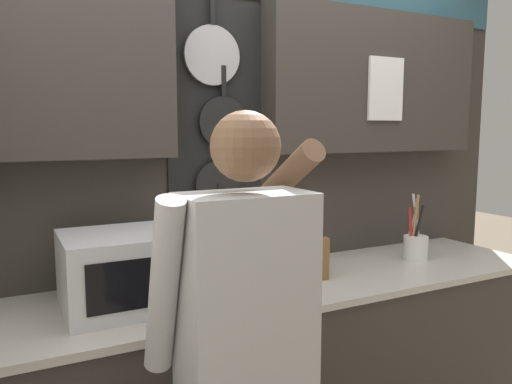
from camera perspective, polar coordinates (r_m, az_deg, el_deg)
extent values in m
cube|color=#38332D|center=(2.47, 4.08, -20.42)|extent=(2.57, 0.65, 0.88)
cube|color=beige|center=(2.29, 4.19, -10.30)|extent=(2.60, 0.68, 0.03)
cube|color=#38332D|center=(2.51, 0.18, -1.13)|extent=(3.17, 0.04, 2.44)
cube|color=#38332D|center=(2.14, -20.46, 13.30)|extent=(0.81, 0.16, 0.73)
cube|color=#38332D|center=(2.77, 13.33, 12.05)|extent=(1.28, 0.16, 0.73)
cube|color=black|center=(2.36, -4.62, 6.60)|extent=(0.47, 0.01, 1.22)
cylinder|color=#B7B7BC|center=(2.35, -5.04, 15.29)|extent=(0.27, 0.02, 0.27)
cube|color=black|center=(2.39, -5.04, 20.50)|extent=(0.02, 0.02, 0.17)
cylinder|color=black|center=(2.35, -3.77, 7.96)|extent=(0.24, 0.02, 0.24)
cube|color=black|center=(2.35, -3.75, 12.56)|extent=(0.02, 0.02, 0.14)
cylinder|color=black|center=(2.35, -4.41, 0.89)|extent=(0.22, 0.02, 0.22)
cube|color=black|center=(2.33, -4.39, 5.19)|extent=(0.02, 0.02, 0.13)
cylinder|color=black|center=(2.40, -4.23, -5.49)|extent=(0.26, 0.02, 0.26)
cube|color=black|center=(2.35, -4.22, -0.76)|extent=(0.02, 0.02, 0.14)
cylinder|color=silver|center=(2.32, -7.03, -2.08)|extent=(0.01, 0.01, 0.18)
ellipsoid|color=silver|center=(2.34, -6.99, -4.52)|extent=(0.04, 0.01, 0.04)
cylinder|color=silver|center=(2.35, -5.19, -2.06)|extent=(0.01, 0.01, 0.19)
ellipsoid|color=silver|center=(2.37, -5.16, -4.67)|extent=(0.05, 0.01, 0.05)
cylinder|color=black|center=(2.38, -3.39, -2.30)|extent=(0.01, 0.01, 0.22)
ellipsoid|color=black|center=(2.41, -3.37, -5.26)|extent=(0.06, 0.01, 0.05)
cylinder|color=silver|center=(2.42, -1.65, -2.07)|extent=(0.01, 0.01, 0.21)
ellipsoid|color=silver|center=(2.44, -1.64, -4.82)|extent=(0.04, 0.01, 0.04)
cube|color=white|center=(2.70, 14.61, 11.32)|extent=(0.22, 0.02, 0.32)
cube|color=silver|center=(1.98, -14.48, -8.55)|extent=(0.48, 0.39, 0.29)
cube|color=black|center=(1.78, -14.70, -10.33)|extent=(0.26, 0.01, 0.18)
cube|color=#333338|center=(1.84, -7.95, -9.62)|extent=(0.10, 0.01, 0.22)
cube|color=brown|center=(2.31, 6.29, -7.31)|extent=(0.13, 0.16, 0.19)
cylinder|color=black|center=(2.24, 6.10, -4.41)|extent=(0.02, 0.03, 0.07)
cylinder|color=black|center=(2.25, 6.57, -4.52)|extent=(0.02, 0.03, 0.06)
cylinder|color=black|center=(2.27, 7.03, -4.53)|extent=(0.02, 0.03, 0.05)
cylinder|color=black|center=(2.28, 7.50, -4.10)|extent=(0.02, 0.03, 0.08)
cylinder|color=white|center=(2.72, 17.75, -6.11)|extent=(0.12, 0.12, 0.13)
cylinder|color=tan|center=(2.68, 17.75, -3.37)|extent=(0.02, 0.05, 0.29)
cylinder|color=tan|center=(2.72, 18.00, -3.52)|extent=(0.05, 0.02, 0.27)
cylinder|color=silver|center=(2.71, 17.24, -4.25)|extent=(0.05, 0.04, 0.20)
cylinder|color=black|center=(2.69, 18.02, -3.92)|extent=(0.04, 0.05, 0.24)
cylinder|color=silver|center=(2.71, 17.87, -3.29)|extent=(0.02, 0.07, 0.29)
cylinder|color=red|center=(2.70, 17.25, -4.01)|extent=(0.03, 0.02, 0.23)
cylinder|color=tan|center=(2.71, 17.78, -3.99)|extent=(0.03, 0.02, 0.23)
cube|color=#BCBCBC|center=(1.47, -1.18, -11.78)|extent=(0.38, 0.22, 0.60)
sphere|color=brown|center=(1.39, -1.23, 5.24)|extent=(0.20, 0.20, 0.20)
cylinder|color=#BCBCBC|center=(1.42, -10.48, -10.72)|extent=(0.08, 0.24, 0.53)
cylinder|color=brown|center=(1.72, 2.32, 0.57)|extent=(0.08, 0.50, 0.34)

